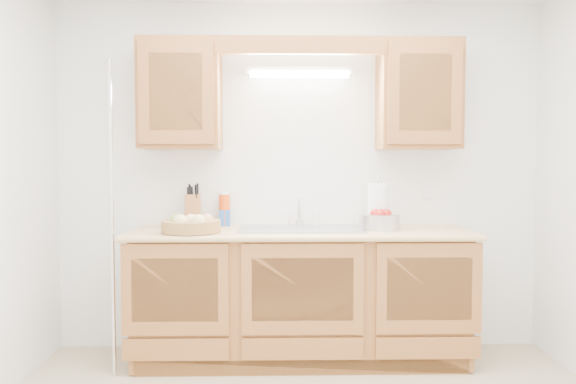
{
  "coord_description": "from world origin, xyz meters",
  "views": [
    {
      "loc": [
        -0.16,
        -2.6,
        1.36
      ],
      "look_at": [
        -0.09,
        0.85,
        1.17
      ],
      "focal_mm": 35.0,
      "sensor_mm": 36.0,
      "label": 1
    }
  ],
  "objects_px": {
    "fruit_basket": "(191,224)",
    "paper_towel": "(378,206)",
    "knife_block": "(193,211)",
    "apple_bowl": "(380,221)"
  },
  "relations": [
    {
      "from": "fruit_basket",
      "to": "paper_towel",
      "type": "bearing_deg",
      "value": 9.63
    },
    {
      "from": "knife_block",
      "to": "paper_towel",
      "type": "relative_size",
      "value": 0.88
    },
    {
      "from": "fruit_basket",
      "to": "paper_towel",
      "type": "xyz_separation_m",
      "value": [
        1.26,
        0.21,
        0.1
      ]
    },
    {
      "from": "fruit_basket",
      "to": "apple_bowl",
      "type": "height_order",
      "value": "apple_bowl"
    },
    {
      "from": "knife_block",
      "to": "fruit_basket",
      "type": "bearing_deg",
      "value": -93.45
    },
    {
      "from": "paper_towel",
      "to": "knife_block",
      "type": "bearing_deg",
      "value": 174.41
    },
    {
      "from": "fruit_basket",
      "to": "paper_towel",
      "type": "relative_size",
      "value": 1.27
    },
    {
      "from": "fruit_basket",
      "to": "apple_bowl",
      "type": "distance_m",
      "value": 1.27
    },
    {
      "from": "fruit_basket",
      "to": "knife_block",
      "type": "height_order",
      "value": "knife_block"
    },
    {
      "from": "paper_towel",
      "to": "apple_bowl",
      "type": "relative_size",
      "value": 1.24
    }
  ]
}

